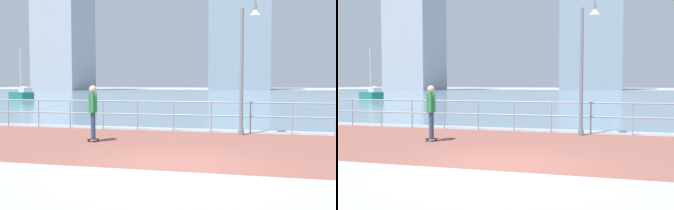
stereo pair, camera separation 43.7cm
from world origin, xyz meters
The scene contains 9 objects.
ground centered at (0.00, 40.00, 0.00)m, with size 220.00×220.00×0.00m, color #9E9EA3.
brick_paving centered at (0.00, 2.65, 0.00)m, with size 28.00×6.49×0.01m, color brown.
harbor_water centered at (0.00, 50.90, 0.00)m, with size 180.00×88.00×0.00m, color slate.
waterfront_railing centered at (0.00, 5.90, 0.77)m, with size 25.25×0.06×1.11m.
lamppost centered at (1.25, 5.19, 2.69)m, with size 0.71×0.60×4.87m.
skateboarder centered at (-3.16, 2.72, 1.02)m, with size 0.41×0.54×1.71m.
sailboat_red centered at (-22.82, 27.92, 0.53)m, with size 3.93×3.26×5.54m.
tower_brick centered at (-4.44, 101.58, 22.35)m, with size 15.86×15.05×46.37m.
tower_steel centered at (-48.69, 84.63, 21.25)m, with size 11.37×13.79×44.18m.
Camera 1 is at (1.85, -8.16, 1.77)m, focal length 41.83 mm.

